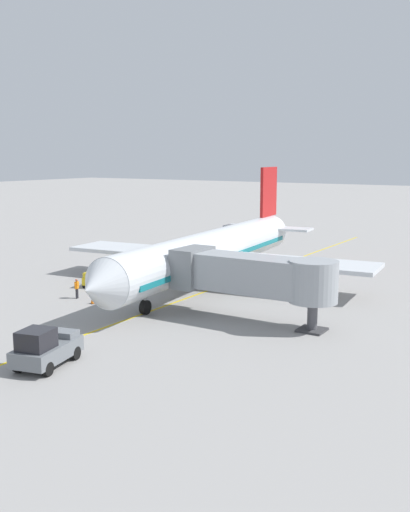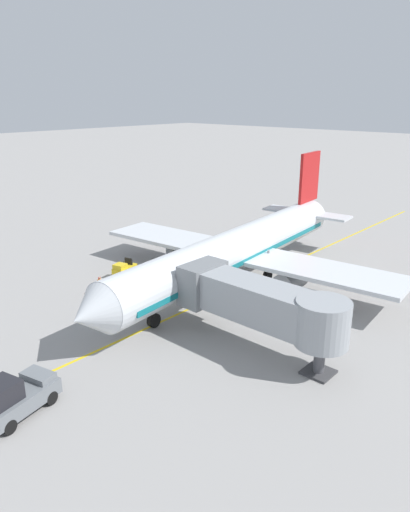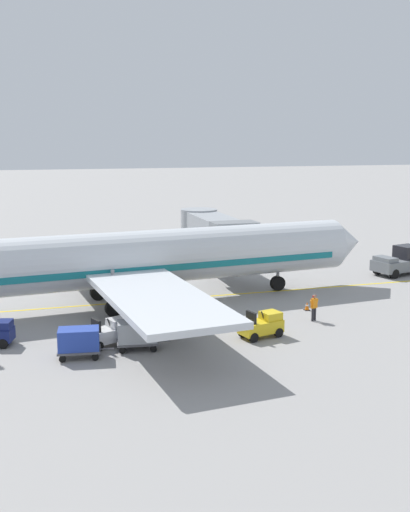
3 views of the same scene
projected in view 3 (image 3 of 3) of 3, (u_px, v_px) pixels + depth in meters
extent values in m
plane|color=gray|center=(133.00, 302.00, 43.17)|extent=(400.00, 400.00, 0.00)
cube|color=gold|center=(133.00, 302.00, 43.17)|extent=(0.24, 80.00, 0.01)
cylinder|color=silver|center=(133.00, 258.00, 41.72)|extent=(6.78, 32.21, 3.70)
cube|color=#14707A|center=(133.00, 265.00, 41.81)|extent=(6.57, 29.66, 0.44)
cone|color=silver|center=(346.00, 243.00, 48.12)|extent=(3.84, 2.74, 3.63)
cube|color=black|center=(327.00, 236.00, 47.33)|extent=(2.87, 1.36, 0.60)
cube|color=silver|center=(119.00, 269.00, 41.47)|extent=(30.36, 8.08, 0.36)
cylinder|color=gray|center=(112.00, 270.00, 47.00)|extent=(2.30, 3.38, 2.00)
cylinder|color=gray|center=(156.00, 306.00, 37.00)|extent=(2.30, 3.38, 2.00)
cylinder|color=black|center=(278.00, 283.00, 46.40)|extent=(0.55, 1.14, 1.10)
cylinder|color=gray|center=(278.00, 263.00, 46.11)|extent=(0.24, 0.24, 2.00)
cylinder|color=black|center=(98.00, 293.00, 43.58)|extent=(0.55, 1.14, 1.10)
cylinder|color=gray|center=(97.00, 271.00, 43.29)|extent=(0.24, 0.24, 2.00)
cylinder|color=black|center=(114.00, 309.00, 39.39)|extent=(0.55, 1.14, 1.10)
cylinder|color=gray|center=(113.00, 285.00, 39.10)|extent=(0.24, 0.24, 2.00)
cube|color=#93999E|center=(216.00, 233.00, 51.81)|extent=(10.60, 2.80, 2.60)
cube|color=slate|center=(234.00, 241.00, 47.57)|extent=(2.00, 3.50, 2.99)
cylinder|color=#93999E|center=(199.00, 225.00, 56.80)|extent=(3.36, 3.36, 2.86)
cylinder|color=#4C4C51|center=(199.00, 250.00, 57.25)|extent=(0.70, 0.70, 2.19)
cube|color=#38383A|center=(199.00, 261.00, 57.43)|extent=(1.80, 1.80, 0.16)
cube|color=slate|center=(398.00, 265.00, 51.75)|extent=(3.14, 4.78, 0.90)
cube|color=black|center=(407.00, 252.00, 52.04)|extent=(2.02, 2.17, 1.10)
cube|color=slate|center=(385.00, 259.00, 50.88)|extent=(2.07, 1.49, 0.36)
cylinder|color=black|center=(394.00, 274.00, 50.34)|extent=(0.52, 0.86, 0.80)
cylinder|color=black|center=(377.00, 270.00, 51.93)|extent=(0.52, 0.86, 0.80)
cylinder|color=black|center=(402.00, 266.00, 53.33)|extent=(0.52, 0.86, 0.80)
cube|color=silver|center=(107.00, 335.00, 33.94)|extent=(2.05, 2.77, 0.70)
cube|color=silver|center=(118.00, 322.00, 34.25)|extent=(1.34, 1.36, 0.44)
cube|color=black|center=(96.00, 325.00, 33.39)|extent=(0.84, 0.46, 0.64)
cylinder|color=black|center=(109.00, 323.00, 33.89)|extent=(0.17, 0.27, 0.54)
cylinder|color=black|center=(116.00, 335.00, 34.96)|extent=(0.40, 0.59, 0.56)
cylinder|color=black|center=(126.00, 340.00, 34.13)|extent=(0.40, 0.59, 0.56)
cylinder|color=black|center=(89.00, 341.00, 33.88)|extent=(0.40, 0.59, 0.56)
cylinder|color=black|center=(98.00, 346.00, 33.05)|extent=(0.40, 0.59, 0.56)
cube|color=gold|center=(261.00, 327.00, 35.35)|extent=(1.78, 2.72, 0.70)
cube|color=gold|center=(271.00, 315.00, 35.60)|extent=(1.25, 1.27, 0.44)
cube|color=black|center=(251.00, 317.00, 34.88)|extent=(0.85, 0.36, 0.64)
cylinder|color=black|center=(263.00, 315.00, 35.30)|extent=(0.14, 0.27, 0.54)
cylinder|color=black|center=(267.00, 328.00, 36.32)|extent=(0.33, 0.59, 0.56)
cylinder|color=black|center=(279.00, 333.00, 35.41)|extent=(0.33, 0.59, 0.56)
cylinder|color=black|center=(243.00, 332.00, 35.43)|extent=(0.33, 0.59, 0.56)
cylinder|color=black|center=(254.00, 338.00, 34.52)|extent=(0.33, 0.59, 0.56)
cube|color=navy|center=(2.00, 325.00, 33.83)|extent=(1.26, 1.28, 0.44)
cylinder|color=black|center=(9.00, 338.00, 34.53)|extent=(0.34, 0.59, 0.56)
cylinder|color=black|center=(3.00, 344.00, 33.47)|extent=(0.34, 0.59, 0.56)
cube|color=#4C4C51|center=(137.00, 342.00, 33.31)|extent=(1.58, 2.35, 0.12)
cube|color=#999EA3|center=(137.00, 331.00, 33.20)|extent=(1.50, 2.24, 1.10)
cylinder|color=#4C4C51|center=(164.00, 341.00, 33.54)|extent=(0.16, 0.70, 0.07)
cylinder|color=black|center=(152.00, 342.00, 34.02)|extent=(0.17, 0.37, 0.36)
cylinder|color=black|center=(153.00, 349.00, 32.95)|extent=(0.17, 0.37, 0.36)
cylinder|color=black|center=(122.00, 344.00, 33.76)|extent=(0.17, 0.37, 0.36)
cylinder|color=black|center=(122.00, 351.00, 32.69)|extent=(0.17, 0.37, 0.36)
cube|color=#4C4C51|center=(79.00, 350.00, 32.05)|extent=(1.58, 2.35, 0.12)
cube|color=#233D9E|center=(79.00, 339.00, 31.94)|extent=(1.50, 2.24, 1.10)
cylinder|color=#4C4C51|center=(107.00, 349.00, 32.28)|extent=(0.16, 0.70, 0.07)
cylinder|color=black|center=(96.00, 350.00, 32.76)|extent=(0.17, 0.37, 0.36)
cylinder|color=black|center=(95.00, 357.00, 31.69)|extent=(0.17, 0.37, 0.36)
cylinder|color=black|center=(64.00, 352.00, 32.50)|extent=(0.17, 0.37, 0.36)
cylinder|color=black|center=(62.00, 359.00, 31.43)|extent=(0.17, 0.37, 0.36)
cylinder|color=#232328|center=(135.00, 312.00, 39.01)|extent=(0.15, 0.15, 0.85)
cylinder|color=#232328|center=(135.00, 312.00, 39.20)|extent=(0.15, 0.15, 0.85)
cube|color=yellow|center=(135.00, 301.00, 38.97)|extent=(0.44, 0.36, 0.60)
cylinder|color=yellow|center=(134.00, 303.00, 38.73)|extent=(0.24, 0.16, 0.57)
cylinder|color=yellow|center=(135.00, 301.00, 39.22)|extent=(0.24, 0.16, 0.57)
sphere|color=tan|center=(135.00, 294.00, 38.89)|extent=(0.22, 0.22, 0.22)
cube|color=red|center=(135.00, 294.00, 38.89)|extent=(0.28, 0.17, 0.10)
cylinder|color=#232328|center=(195.00, 312.00, 39.19)|extent=(0.15, 0.15, 0.85)
cylinder|color=#232328|center=(192.00, 311.00, 39.23)|extent=(0.15, 0.15, 0.85)
cube|color=orange|center=(194.00, 301.00, 39.08)|extent=(0.38, 0.45, 0.60)
cylinder|color=orange|center=(198.00, 301.00, 39.04)|extent=(0.18, 0.24, 0.57)
cylinder|color=orange|center=(190.00, 301.00, 39.13)|extent=(0.18, 0.24, 0.57)
sphere|color=#997051|center=(194.00, 294.00, 39.00)|extent=(0.22, 0.22, 0.22)
cube|color=red|center=(194.00, 294.00, 38.99)|extent=(0.19, 0.27, 0.10)
cylinder|color=#232328|center=(315.00, 314.00, 38.64)|extent=(0.15, 0.15, 0.85)
cylinder|color=#232328|center=(313.00, 315.00, 38.53)|extent=(0.15, 0.15, 0.85)
cube|color=orange|center=(314.00, 303.00, 38.45)|extent=(0.35, 0.44, 0.60)
cylinder|color=orange|center=(317.00, 303.00, 38.60)|extent=(0.16, 0.24, 0.57)
cylinder|color=orange|center=(311.00, 305.00, 38.32)|extent=(0.16, 0.24, 0.57)
sphere|color=#997051|center=(314.00, 296.00, 38.37)|extent=(0.22, 0.22, 0.22)
cube|color=red|center=(314.00, 296.00, 38.37)|extent=(0.16, 0.28, 0.10)
cube|color=black|center=(307.00, 310.00, 41.08)|extent=(0.36, 0.36, 0.04)
cone|color=orange|center=(307.00, 306.00, 41.02)|extent=(0.30, 0.30, 0.55)
cylinder|color=white|center=(307.00, 305.00, 41.02)|extent=(0.21, 0.21, 0.06)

